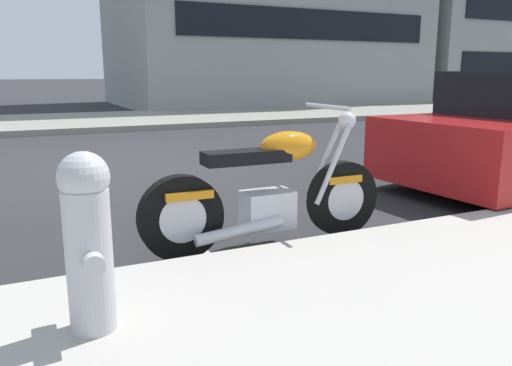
{
  "coord_description": "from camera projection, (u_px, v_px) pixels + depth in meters",
  "views": [
    {
      "loc": [
        -1.21,
        -7.75,
        1.36
      ],
      "look_at": [
        0.51,
        -4.1,
        0.49
      ],
      "focal_mm": 35.55,
      "sensor_mm": 36.0,
      "label": 1
    }
  ],
  "objects": [
    {
      "name": "ground_plane",
      "position": [
        110.0,
        166.0,
        7.64
      ],
      "size": [
        260.0,
        260.0,
        0.0
      ],
      "primitive_type": "plane",
      "color": "#28282B"
    },
    {
      "name": "sidewalk_far_curb",
      "position": [
        409.0,
        109.0,
        18.8
      ],
      "size": [
        120.0,
        5.0,
        0.14
      ],
      "primitive_type": "cube",
      "color": "gray",
      "rests_on": "ground"
    },
    {
      "name": "parking_stall_stripe",
      "position": [
        189.0,
        241.0,
        4.21
      ],
      "size": [
        0.12,
        2.2,
        0.01
      ],
      "primitive_type": "cube",
      "color": "silver",
      "rests_on": "ground"
    },
    {
      "name": "parked_motorcycle",
      "position": [
        270.0,
        194.0,
        4.01
      ],
      "size": [
        2.06,
        0.62,
        1.12
      ],
      "rotation": [
        0.0,
        0.0,
        -0.01
      ],
      "color": "black",
      "rests_on": "ground"
    },
    {
      "name": "fire_hydrant",
      "position": [
        88.0,
        238.0,
        2.39
      ],
      "size": [
        0.24,
        0.36,
        0.88
      ],
      "color": "#B7B7BC",
      "rests_on": "sidewalk_near_curb"
    },
    {
      "name": "townhouse_mid_block",
      "position": [
        440.0,
        25.0,
        28.77
      ],
      "size": [
        9.84,
        11.43,
        8.07
      ],
      "color": "#939993",
      "rests_on": "ground"
    }
  ]
}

